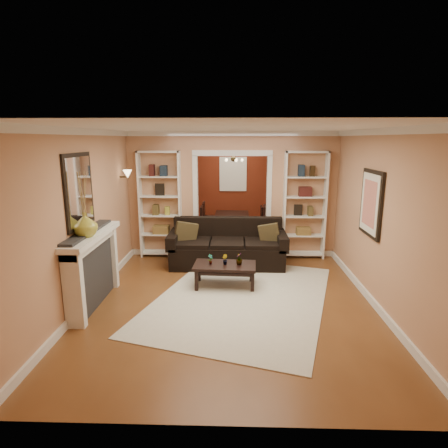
{
  "coord_description": "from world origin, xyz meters",
  "views": [
    {
      "loc": [
        0.07,
        -6.9,
        2.55
      ],
      "look_at": [
        -0.12,
        -0.8,
        1.15
      ],
      "focal_mm": 30.0,
      "sensor_mm": 36.0,
      "label": 1
    }
  ],
  "objects_px": {
    "fireplace": "(95,269)",
    "sofa": "(227,243)",
    "coffee_table": "(225,275)",
    "dining_table": "(233,227)",
    "bookshelf_left": "(160,205)",
    "bookshelf_right": "(304,206)"
  },
  "relations": [
    {
      "from": "fireplace",
      "to": "sofa",
      "type": "bearing_deg",
      "value": 44.17
    },
    {
      "from": "coffee_table",
      "to": "dining_table",
      "type": "bearing_deg",
      "value": 91.07
    },
    {
      "from": "bookshelf_left",
      "to": "dining_table",
      "type": "xyz_separation_m",
      "value": [
        1.57,
        1.65,
        -0.86
      ]
    },
    {
      "from": "coffee_table",
      "to": "bookshelf_left",
      "type": "bearing_deg",
      "value": 133.01
    },
    {
      "from": "bookshelf_left",
      "to": "bookshelf_right",
      "type": "relative_size",
      "value": 1.0
    },
    {
      "from": "bookshelf_right",
      "to": "dining_table",
      "type": "xyz_separation_m",
      "value": [
        -1.53,
        1.65,
        -0.86
      ]
    },
    {
      "from": "coffee_table",
      "to": "fireplace",
      "type": "height_order",
      "value": "fireplace"
    },
    {
      "from": "bookshelf_right",
      "to": "fireplace",
      "type": "bearing_deg",
      "value": -145.2
    },
    {
      "from": "coffee_table",
      "to": "bookshelf_right",
      "type": "distance_m",
      "value": 2.57
    },
    {
      "from": "sofa",
      "to": "coffee_table",
      "type": "xyz_separation_m",
      "value": [
        -0.02,
        -1.15,
        -0.26
      ]
    },
    {
      "from": "coffee_table",
      "to": "bookshelf_right",
      "type": "bearing_deg",
      "value": 49.36
    },
    {
      "from": "bookshelf_left",
      "to": "dining_table",
      "type": "height_order",
      "value": "bookshelf_left"
    },
    {
      "from": "sofa",
      "to": "coffee_table",
      "type": "bearing_deg",
      "value": -91.11
    },
    {
      "from": "dining_table",
      "to": "coffee_table",
      "type": "bearing_deg",
      "value": 177.95
    },
    {
      "from": "sofa",
      "to": "dining_table",
      "type": "xyz_separation_m",
      "value": [
        0.1,
        2.23,
        -0.18
      ]
    },
    {
      "from": "sofa",
      "to": "bookshelf_right",
      "type": "xyz_separation_m",
      "value": [
        1.63,
        0.58,
        0.68
      ]
    },
    {
      "from": "bookshelf_right",
      "to": "bookshelf_left",
      "type": "bearing_deg",
      "value": 180.0
    },
    {
      "from": "bookshelf_right",
      "to": "coffee_table",
      "type": "bearing_deg",
      "value": -133.75
    },
    {
      "from": "bookshelf_left",
      "to": "fireplace",
      "type": "distance_m",
      "value": 2.65
    },
    {
      "from": "fireplace",
      "to": "bookshelf_left",
      "type": "bearing_deg",
      "value": 77.95
    },
    {
      "from": "bookshelf_right",
      "to": "fireplace",
      "type": "relative_size",
      "value": 1.35
    },
    {
      "from": "bookshelf_right",
      "to": "fireplace",
      "type": "distance_m",
      "value": 4.47
    }
  ]
}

